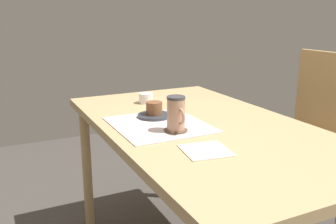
# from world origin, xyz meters

# --- Properties ---
(dining_table) EXTENTS (1.40, 0.78, 0.72)m
(dining_table) POSITION_xyz_m (0.00, 0.00, 0.65)
(dining_table) COLOR tan
(dining_table) RESTS_ON ground_plane
(wooden_chair) EXTENTS (0.44, 0.44, 0.96)m
(wooden_chair) POSITION_xyz_m (-0.15, 0.77, 0.52)
(wooden_chair) COLOR tan
(wooden_chair) RESTS_ON ground_plane
(placemat) EXTENTS (0.39, 0.36, 0.00)m
(placemat) POSITION_xyz_m (-0.07, -0.17, 0.72)
(placemat) COLOR silver
(placemat) RESTS_ON dining_table
(pastry_plate) EXTENTS (0.14, 0.14, 0.01)m
(pastry_plate) POSITION_xyz_m (-0.17, -0.14, 0.73)
(pastry_plate) COLOR #333842
(pastry_plate) RESTS_ON placemat
(pastry) EXTENTS (0.07, 0.07, 0.05)m
(pastry) POSITION_xyz_m (-0.17, -0.14, 0.76)
(pastry) COLOR brown
(pastry) RESTS_ON pastry_plate
(coffee_coaster) EXTENTS (0.09, 0.09, 0.00)m
(coffee_coaster) POSITION_xyz_m (0.04, -0.14, 0.73)
(coffee_coaster) COLOR brown
(coffee_coaster) RESTS_ON placemat
(coffee_mug) EXTENTS (0.10, 0.07, 0.13)m
(coffee_mug) POSITION_xyz_m (0.04, -0.14, 0.79)
(coffee_mug) COLOR tan
(coffee_mug) RESTS_ON coffee_coaster
(paper_napkin) EXTENTS (0.17, 0.17, 0.00)m
(paper_napkin) POSITION_xyz_m (0.26, -0.15, 0.72)
(paper_napkin) COLOR silver
(paper_napkin) RESTS_ON dining_table
(sugar_bowl) EXTENTS (0.07, 0.07, 0.05)m
(sugar_bowl) POSITION_xyz_m (-0.44, -0.07, 0.75)
(sugar_bowl) COLOR white
(sugar_bowl) RESTS_ON dining_table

